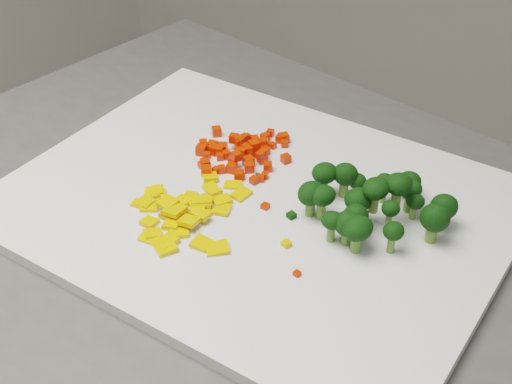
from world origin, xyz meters
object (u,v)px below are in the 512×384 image
Objects in this scene: cutting_board at (256,205)px; carrot_pile at (245,144)px; pepper_pile at (193,208)px; broccoli_pile at (378,194)px.

carrot_pile is (-0.06, 0.06, 0.02)m from cutting_board.
broccoli_pile reaches higher than pepper_pile.
pepper_pile is (-0.04, -0.06, 0.02)m from cutting_board.
pepper_pile is 0.97× the size of broccoli_pile.
cutting_board is at bearing 56.11° from pepper_pile.
cutting_board is 0.13m from broccoli_pile.
cutting_board is 3.75× the size of broccoli_pile.
broccoli_pile is at bearing 19.53° from cutting_board.
carrot_pile is 0.12m from pepper_pile.
broccoli_pile is at bearing 32.36° from pepper_pile.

